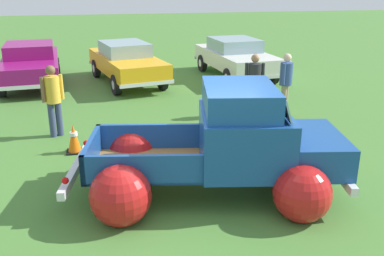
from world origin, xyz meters
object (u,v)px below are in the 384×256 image
(vintage_pickup_truck, at_px, (228,152))
(spectator_2, at_px, (254,81))
(spectator_0, at_px, (286,80))
(spectator_1, at_px, (53,97))
(lane_cone_1, at_px, (74,139))
(show_car_2, at_px, (236,56))
(lane_cone_0, at_px, (343,152))
(show_car_0, at_px, (31,62))
(show_car_1, at_px, (126,61))

(vintage_pickup_truck, xyz_separation_m, spectator_2, (1.94, 4.21, 0.19))
(vintage_pickup_truck, xyz_separation_m, spectator_0, (2.83, 4.16, 0.19))
(vintage_pickup_truck, relative_size, spectator_1, 2.86)
(spectator_1, height_order, lane_cone_1, spectator_1)
(show_car_2, xyz_separation_m, lane_cone_0, (-0.30, -8.33, -0.47))
(spectator_2, bearing_deg, lane_cone_0, 21.32)
(spectator_1, relative_size, lane_cone_1, 2.70)
(spectator_2, relative_size, lane_cone_0, 2.65)
(show_car_0, bearing_deg, lane_cone_1, 9.19)
(show_car_0, distance_m, spectator_0, 8.87)
(show_car_1, distance_m, lane_cone_0, 9.02)
(vintage_pickup_truck, height_order, lane_cone_1, vintage_pickup_truck)
(show_car_2, height_order, spectator_1, spectator_1)
(show_car_1, distance_m, show_car_2, 4.09)
(lane_cone_0, bearing_deg, show_car_2, 87.93)
(vintage_pickup_truck, bearing_deg, spectator_1, 141.83)
(spectator_2, bearing_deg, lane_cone_1, -57.37)
(show_car_0, height_order, lane_cone_0, show_car_0)
(show_car_2, relative_size, spectator_1, 2.70)
(show_car_0, xyz_separation_m, spectator_0, (7.33, -4.99, 0.17))
(spectator_2, height_order, lane_cone_0, spectator_2)
(show_car_1, height_order, spectator_0, spectator_0)
(show_car_0, bearing_deg, show_car_2, 82.61)
(spectator_1, distance_m, spectator_2, 5.18)
(vintage_pickup_truck, bearing_deg, lane_cone_1, 148.31)
(spectator_2, relative_size, lane_cone_1, 2.65)
(spectator_1, distance_m, lane_cone_1, 1.39)
(show_car_0, xyz_separation_m, spectator_2, (6.45, -4.94, 0.17))
(show_car_0, xyz_separation_m, lane_cone_0, (7.07, -8.57, -0.47))
(lane_cone_0, distance_m, lane_cone_1, 5.60)
(show_car_1, height_order, show_car_2, same)
(spectator_2, bearing_deg, show_car_0, -115.88)
(show_car_0, relative_size, lane_cone_0, 7.54)
(vintage_pickup_truck, distance_m, lane_cone_0, 2.67)
(spectator_0, relative_size, lane_cone_0, 2.65)
(show_car_2, relative_size, spectator_2, 2.75)
(spectator_0, bearing_deg, lane_cone_0, -52.64)
(spectator_0, distance_m, spectator_1, 6.06)
(spectator_2, bearing_deg, spectator_1, -71.07)
(spectator_0, distance_m, lane_cone_1, 5.86)
(show_car_2, height_order, lane_cone_0, show_car_2)
(vintage_pickup_truck, height_order, spectator_1, vintage_pickup_truck)
(lane_cone_1, bearing_deg, lane_cone_0, -19.06)
(show_car_1, height_order, lane_cone_1, show_car_1)
(spectator_0, xyz_separation_m, spectator_2, (-0.89, 0.05, 0.00))
(show_car_0, relative_size, lane_cone_1, 7.54)
(spectator_2, bearing_deg, show_car_1, -133.62)
(spectator_1, relative_size, spectator_2, 1.02)
(lane_cone_1, bearing_deg, vintage_pickup_truck, -41.46)
(spectator_2, bearing_deg, spectator_0, 98.44)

